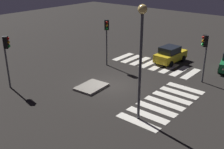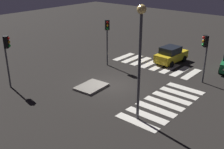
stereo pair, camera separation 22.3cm
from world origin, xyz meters
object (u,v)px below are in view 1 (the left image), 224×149
at_px(traffic_light_north, 107,32).
at_px(street_lamp, 141,45).
at_px(traffic_light_east, 205,47).
at_px(car_yellow, 170,55).
at_px(traffic_light_west, 7,49).
at_px(traffic_island, 91,87).

bearing_deg(traffic_light_north, street_lamp, 6.34).
distance_m(traffic_light_north, street_lamp, 10.77).
relative_size(traffic_light_east, street_lamp, 0.56).
distance_m(car_yellow, traffic_light_east, 5.93).
xyz_separation_m(traffic_light_west, street_lamp, (2.65, -11.03, 1.81)).
bearing_deg(traffic_light_west, car_yellow, 20.76).
bearing_deg(street_lamp, car_yellow, 19.01).
distance_m(traffic_island, traffic_light_west, 7.42).
xyz_separation_m(traffic_light_east, street_lamp, (-8.58, 0.66, 1.95)).
distance_m(traffic_island, car_yellow, 10.13).
bearing_deg(traffic_island, traffic_light_west, 129.10).
distance_m(traffic_light_east, street_lamp, 8.83).
bearing_deg(traffic_light_north, traffic_light_west, -61.76).
relative_size(traffic_light_west, street_lamp, 0.58).
relative_size(traffic_light_north, traffic_light_west, 1.06).
height_order(traffic_island, street_lamp, street_lamp).
bearing_deg(traffic_light_east, traffic_island, 2.05).
xyz_separation_m(traffic_island, traffic_light_north, (4.96, 2.57, 3.44)).
distance_m(traffic_light_west, traffic_light_east, 16.21).
bearing_deg(traffic_light_east, street_lamp, 40.47).
bearing_deg(traffic_light_north, traffic_light_east, 56.90).
distance_m(traffic_light_north, traffic_light_west, 9.54).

